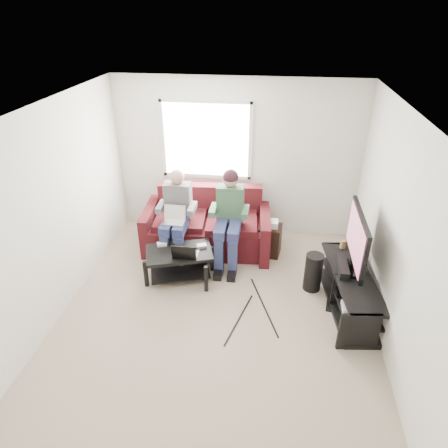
{
  "coord_description": "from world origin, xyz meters",
  "views": [
    {
      "loc": [
        0.62,
        -3.95,
        3.56
      ],
      "look_at": [
        0.01,
        0.6,
        0.99
      ],
      "focal_mm": 32.0,
      "sensor_mm": 36.0,
      "label": 1
    }
  ],
  "objects_px": {
    "subwoofer": "(313,272)",
    "end_table": "(270,239)",
    "tv_stand": "(349,292)",
    "tv": "(357,240)",
    "sofa": "(207,228)",
    "coffee_table": "(179,258)"
  },
  "relations": [
    {
      "from": "tv",
      "to": "end_table",
      "type": "xyz_separation_m",
      "value": [
        -1.07,
        1.04,
        -0.71
      ]
    },
    {
      "from": "tv",
      "to": "coffee_table",
      "type": "bearing_deg",
      "value": 174.71
    },
    {
      "from": "end_table",
      "to": "tv_stand",
      "type": "bearing_deg",
      "value": -46.77
    },
    {
      "from": "sofa",
      "to": "coffee_table",
      "type": "relative_size",
      "value": 1.98
    },
    {
      "from": "end_table",
      "to": "tv",
      "type": "bearing_deg",
      "value": -44.22
    },
    {
      "from": "coffee_table",
      "to": "end_table",
      "type": "bearing_deg",
      "value": 33.13
    },
    {
      "from": "sofa",
      "to": "end_table",
      "type": "distance_m",
      "value": 1.03
    },
    {
      "from": "tv",
      "to": "subwoofer",
      "type": "height_order",
      "value": "tv"
    },
    {
      "from": "sofa",
      "to": "tv_stand",
      "type": "xyz_separation_m",
      "value": [
        2.1,
        -1.24,
        -0.11
      ]
    },
    {
      "from": "sofa",
      "to": "end_table",
      "type": "xyz_separation_m",
      "value": [
        1.02,
        -0.1,
        -0.08
      ]
    },
    {
      "from": "sofa",
      "to": "coffee_table",
      "type": "xyz_separation_m",
      "value": [
        -0.25,
        -0.92,
        -0.0
      ]
    },
    {
      "from": "tv",
      "to": "end_table",
      "type": "bearing_deg",
      "value": 135.78
    },
    {
      "from": "tv_stand",
      "to": "subwoofer",
      "type": "bearing_deg",
      "value": 144.6
    },
    {
      "from": "sofa",
      "to": "end_table",
      "type": "relative_size",
      "value": 3.47
    },
    {
      "from": "tv",
      "to": "end_table",
      "type": "distance_m",
      "value": 1.66
    },
    {
      "from": "subwoofer",
      "to": "tv_stand",
      "type": "bearing_deg",
      "value": -35.4
    },
    {
      "from": "tv_stand",
      "to": "tv",
      "type": "distance_m",
      "value": 0.75
    },
    {
      "from": "sofa",
      "to": "tv",
      "type": "distance_m",
      "value": 2.47
    },
    {
      "from": "tv",
      "to": "end_table",
      "type": "height_order",
      "value": "tv"
    },
    {
      "from": "subwoofer",
      "to": "end_table",
      "type": "distance_m",
      "value": 1.04
    },
    {
      "from": "tv",
      "to": "tv_stand",
      "type": "bearing_deg",
      "value": -88.53
    },
    {
      "from": "coffee_table",
      "to": "tv_stand",
      "type": "relative_size",
      "value": 0.65
    }
  ]
}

